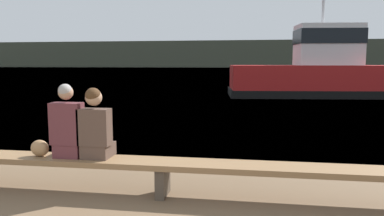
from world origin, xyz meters
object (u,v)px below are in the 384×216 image
(bench_main, at_px, (163,167))
(person_right, at_px, (96,128))
(person_left, at_px, (68,127))
(shopping_bag, at_px, (40,148))
(tugboat_red, at_px, (320,74))

(bench_main, xyz_separation_m, person_right, (-0.94, 0.01, 0.50))
(person_left, xyz_separation_m, shopping_bag, (-0.42, -0.03, -0.31))
(bench_main, bearing_deg, shopping_bag, -179.51)
(person_left, relative_size, tugboat_red, 0.11)
(shopping_bag, relative_size, tugboat_red, 0.03)
(person_left, distance_m, tugboat_red, 16.95)
(bench_main, xyz_separation_m, tugboat_red, (4.70, 15.85, 0.78))
(person_left, height_order, shopping_bag, person_left)
(person_right, distance_m, tugboat_red, 16.81)
(shopping_bag, distance_m, tugboat_red, 17.14)
(bench_main, relative_size, person_right, 8.59)
(bench_main, distance_m, tugboat_red, 16.55)
(person_left, relative_size, person_right, 1.05)
(bench_main, bearing_deg, tugboat_red, 73.49)
(person_right, bearing_deg, tugboat_red, 70.42)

